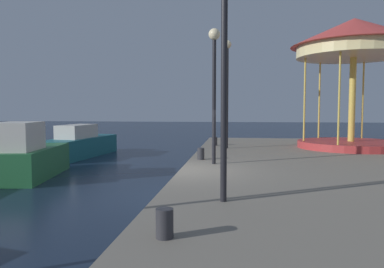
# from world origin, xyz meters

# --- Properties ---
(ground_plane) EXTENTS (120.00, 120.00, 0.00)m
(ground_plane) POSITION_xyz_m (0.00, 0.00, 0.00)
(ground_plane) COLOR #162338
(motorboat_green) EXTENTS (2.43, 4.29, 2.08)m
(motorboat_green) POSITION_xyz_m (-6.04, 2.19, 0.78)
(motorboat_green) COLOR #236638
(motorboat_green) RESTS_ON ground
(motorboat_teal) EXTENTS (2.20, 5.66, 1.70)m
(motorboat_teal) POSITION_xyz_m (-6.64, 8.21, 0.66)
(motorboat_teal) COLOR #19606B
(motorboat_teal) RESTS_ON ground
(carousel) EXTENTS (5.37, 5.37, 5.65)m
(carousel) POSITION_xyz_m (6.64, 6.58, 5.06)
(carousel) COLOR #B23333
(carousel) RESTS_ON quay_dock
(lamp_post_near_edge) EXTENTS (0.36, 0.36, 4.43)m
(lamp_post_near_edge) POSITION_xyz_m (1.36, -3.51, 3.81)
(lamp_post_near_edge) COLOR black
(lamp_post_near_edge) RESTS_ON quay_dock
(lamp_post_mid_promenade) EXTENTS (0.36, 0.36, 4.21)m
(lamp_post_mid_promenade) POSITION_xyz_m (0.90, 1.17, 3.69)
(lamp_post_mid_promenade) COLOR black
(lamp_post_mid_promenade) RESTS_ON quay_dock
(lamp_post_far_end) EXTENTS (0.36, 0.36, 4.69)m
(lamp_post_far_end) POSITION_xyz_m (1.18, 5.85, 3.97)
(lamp_post_far_end) COLOR black
(lamp_post_far_end) RESTS_ON quay_dock
(bollard_south) EXTENTS (0.24, 0.24, 0.40)m
(bollard_south) POSITION_xyz_m (0.65, -5.57, 1.00)
(bollard_south) COLOR #2D2D33
(bollard_south) RESTS_ON quay_dock
(bollard_center) EXTENTS (0.24, 0.24, 0.40)m
(bollard_center) POSITION_xyz_m (0.59, 7.01, 1.00)
(bollard_center) COLOR #2D2D33
(bollard_center) RESTS_ON quay_dock
(bollard_north) EXTENTS (0.24, 0.24, 0.40)m
(bollard_north) POSITION_xyz_m (0.40, 2.10, 1.00)
(bollard_north) COLOR #2D2D33
(bollard_north) RESTS_ON quay_dock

